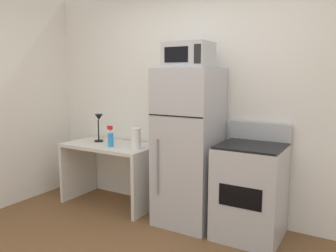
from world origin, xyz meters
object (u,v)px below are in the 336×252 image
object	(u,v)px
paper_towel_roll	(136,139)
refrigerator	(189,147)
desk_lamp	(99,123)
microwave	(189,55)
desk	(111,162)
spray_bottle	(111,138)
oven_range	(250,190)

from	to	relation	value
paper_towel_roll	refrigerator	xyz separation A→B (m)	(0.63, 0.08, -0.05)
desk_lamp	paper_towel_roll	bearing A→B (deg)	-9.44
desk_lamp	microwave	world-z (taller)	microwave
desk	spray_bottle	distance (m)	0.36
desk	microwave	xyz separation A→B (m)	(1.07, -0.02, 1.25)
desk	spray_bottle	bearing A→B (deg)	-47.24
desk_lamp	spray_bottle	xyz separation A→B (m)	(0.32, -0.15, -0.14)
paper_towel_roll	oven_range	xyz separation A→B (m)	(1.30, 0.08, -0.40)
desk	microwave	bearing A→B (deg)	-0.85
desk_lamp	refrigerator	world-z (taller)	refrigerator
paper_towel_roll	desk	bearing A→B (deg)	170.79
microwave	oven_range	world-z (taller)	microwave
microwave	oven_range	distance (m)	1.47
paper_towel_roll	refrigerator	distance (m)	0.64
desk	oven_range	world-z (taller)	oven_range
desk	desk_lamp	xyz separation A→B (m)	(-0.21, 0.04, 0.47)
paper_towel_roll	spray_bottle	xyz separation A→B (m)	(-0.33, -0.05, -0.02)
desk_lamp	microwave	bearing A→B (deg)	-2.34
spray_bottle	microwave	size ratio (longest dim) A/B	0.54
paper_towel_roll	oven_range	size ratio (longest dim) A/B	0.22
desk	oven_range	xyz separation A→B (m)	(1.74, 0.01, -0.06)
spray_bottle	refrigerator	distance (m)	0.97
desk_lamp	oven_range	world-z (taller)	desk_lamp
desk_lamp	refrigerator	size ratio (longest dim) A/B	0.21
desk_lamp	oven_range	size ratio (longest dim) A/B	0.32
oven_range	spray_bottle	bearing A→B (deg)	-175.53
desk	desk_lamp	bearing A→B (deg)	170.08
desk_lamp	paper_towel_roll	world-z (taller)	desk_lamp
refrigerator	microwave	xyz separation A→B (m)	(0.00, -0.02, 0.95)
paper_towel_roll	oven_range	bearing A→B (deg)	3.54
spray_bottle	oven_range	xyz separation A→B (m)	(1.63, 0.13, -0.38)
desk	paper_towel_roll	bearing A→B (deg)	-9.21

